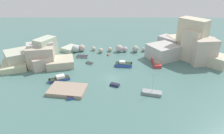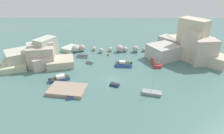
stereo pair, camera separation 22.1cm
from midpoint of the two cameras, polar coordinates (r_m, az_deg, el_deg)
The scene contains 14 objects.
cove_water at distance 55.82m, azimuth -0.14°, elevation -3.17°, with size 160.00×160.00×0.00m, color slate.
cliff_headland_left at distance 68.03m, azimuth -20.16°, elevation 3.04°, with size 23.22×24.16×8.09m.
cliff_headland_right at distance 72.76m, azimuth 20.35°, elevation 5.66°, with size 25.90×21.83×13.13m.
rock_breakwater at distance 73.89m, azimuth -2.50°, elevation 5.18°, with size 30.23×3.91×2.57m.
stone_dock at distance 51.07m, azimuth -12.62°, elevation -6.28°, with size 8.98×6.07×0.84m, color tan.
channel_buoy at distance 70.61m, azimuth -1.25°, elevation 3.53°, with size 0.67×0.67×0.67m, color #E04C28.
moored_boat_0 at distance 49.67m, azimuth 11.15°, elevation -7.15°, with size 4.91×3.01×5.93m.
moored_boat_1 at distance 64.70m, azimuth -6.46°, elevation 1.13°, with size 2.59×2.23×0.49m.
moored_boat_2 at distance 62.68m, azimuth 3.19°, elevation 0.81°, with size 5.34×2.75×1.67m.
moored_boat_3 at distance 56.30m, azimuth -14.77°, elevation -3.19°, with size 5.78×4.19×1.47m.
moored_boat_4 at distance 49.42m, azimuth -12.21°, elevation -7.54°, with size 2.80×4.37×0.66m.
moored_boat_5 at distance 52.09m, azimuth 0.67°, elevation -5.06°, with size 2.67×2.02×0.61m.
moored_boat_6 at distance 65.45m, azimuth 12.26°, elevation 1.32°, with size 2.30×7.03×1.56m.
moored_boat_7 at distance 69.80m, azimuth -8.49°, elevation 2.97°, with size 3.87×1.75×0.68m.
Camera 1 is at (0.33, -48.93, 26.87)m, focal length 32.25 mm.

